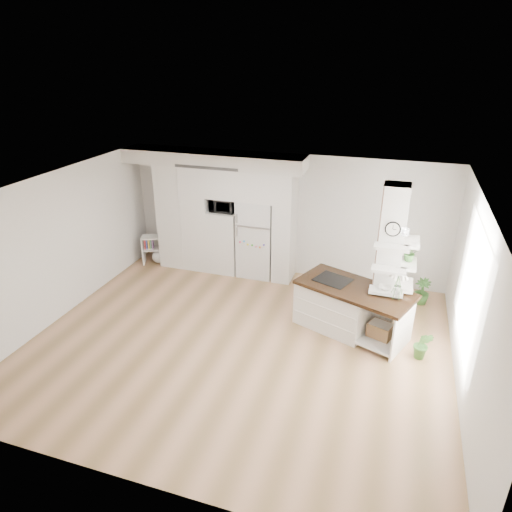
% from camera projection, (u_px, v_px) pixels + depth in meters
% --- Properties ---
extents(floor, '(7.00, 6.00, 0.01)m').
position_uv_depth(floor, '(238.00, 343.00, 7.89)').
color(floor, tan).
rests_on(floor, ground).
extents(room, '(7.04, 6.04, 2.72)m').
position_uv_depth(room, '(236.00, 244.00, 7.13)').
color(room, white).
rests_on(room, ground).
extents(cabinet_wall, '(4.00, 0.71, 2.70)m').
position_uv_depth(cabinet_wall, '(217.00, 206.00, 10.00)').
color(cabinet_wall, white).
rests_on(cabinet_wall, floor).
extents(refrigerator, '(0.78, 0.69, 1.75)m').
position_uv_depth(refrigerator, '(257.00, 238.00, 10.01)').
color(refrigerator, silver).
rests_on(refrigerator, floor).
extents(column, '(0.69, 0.90, 2.70)m').
position_uv_depth(column, '(393.00, 264.00, 7.65)').
color(column, silver).
rests_on(column, floor).
extents(window, '(0.00, 2.40, 2.40)m').
position_uv_depth(window, '(471.00, 288.00, 6.55)').
color(window, white).
rests_on(window, room).
extents(pendant_light, '(0.12, 0.12, 0.10)m').
position_uv_depth(pendant_light, '(348.00, 237.00, 6.67)').
color(pendant_light, white).
rests_on(pendant_light, room).
extents(kitchen_island, '(2.19, 1.60, 1.46)m').
position_uv_depth(kitchen_island, '(342.00, 305.00, 8.16)').
color(kitchen_island, white).
rests_on(kitchen_island, floor).
extents(bookshelf, '(0.65, 0.52, 0.67)m').
position_uv_depth(bookshelf, '(156.00, 251.00, 10.78)').
color(bookshelf, white).
rests_on(bookshelf, floor).
extents(floor_plant_a, '(0.34, 0.30, 0.53)m').
position_uv_depth(floor_plant_a, '(423.00, 345.00, 7.38)').
color(floor_plant_a, '#336428').
rests_on(floor_plant_a, floor).
extents(floor_plant_b, '(0.38, 0.38, 0.53)m').
position_uv_depth(floor_plant_b, '(422.00, 291.00, 9.04)').
color(floor_plant_b, '#336428').
rests_on(floor_plant_b, floor).
extents(microwave, '(0.54, 0.37, 0.30)m').
position_uv_depth(microwave, '(223.00, 205.00, 9.88)').
color(microwave, '#2D2D2D').
rests_on(microwave, cabinet_wall).
extents(shelf_plant, '(0.27, 0.23, 0.30)m').
position_uv_depth(shelf_plant, '(410.00, 253.00, 7.65)').
color(shelf_plant, '#336428').
rests_on(shelf_plant, column).
extents(decor_bowl, '(0.22, 0.22, 0.05)m').
position_uv_depth(decor_bowl, '(385.00, 288.00, 7.61)').
color(decor_bowl, white).
rests_on(decor_bowl, column).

